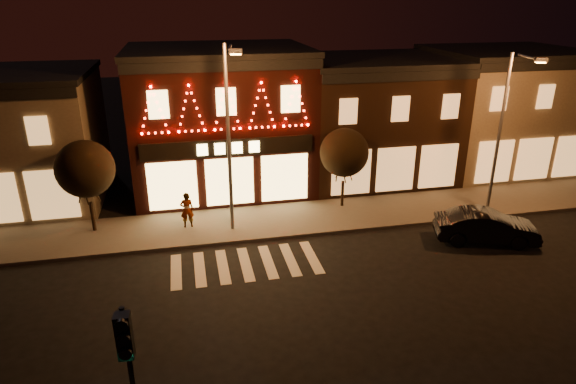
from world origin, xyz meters
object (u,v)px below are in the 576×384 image
object	(u,v)px
traffic_signal_near	(129,365)
streetlamp_mid	(229,127)
dark_sedan	(486,227)
pedestrian	(187,210)

from	to	relation	value
traffic_signal_near	streetlamp_mid	size ratio (longest dim) A/B	0.53
streetlamp_mid	dark_sedan	xyz separation A→B (m)	(11.64, -3.43, -4.62)
streetlamp_mid	dark_sedan	distance (m)	12.99
streetlamp_mid	pedestrian	size ratio (longest dim) A/B	4.87
streetlamp_mid	dark_sedan	bearing A→B (deg)	-7.01
dark_sedan	pedestrian	world-z (taller)	pedestrian
dark_sedan	pedestrian	bearing A→B (deg)	90.68
traffic_signal_near	dark_sedan	bearing A→B (deg)	34.85
traffic_signal_near	streetlamp_mid	bearing A→B (deg)	77.12
dark_sedan	traffic_signal_near	bearing A→B (deg)	140.18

